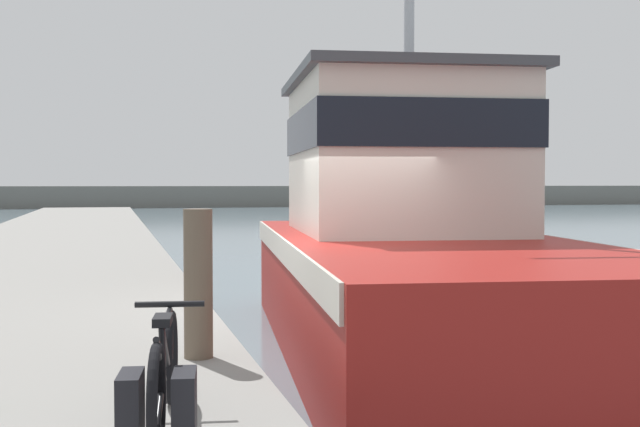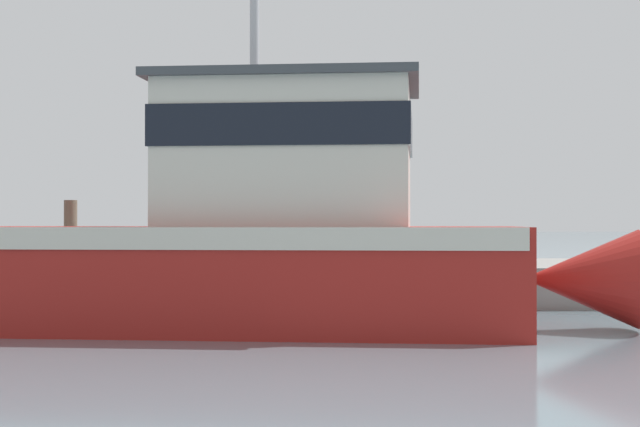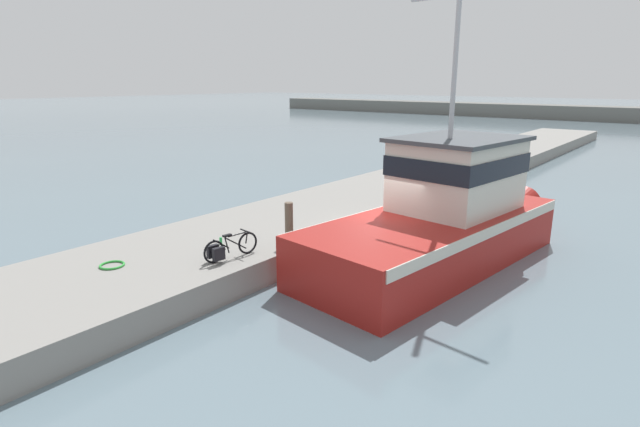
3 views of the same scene
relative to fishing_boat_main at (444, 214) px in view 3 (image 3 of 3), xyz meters
The scene contains 7 objects.
ground_plane 2.15m from the fishing_boat_main, 148.90° to the right, with size 320.00×320.00×0.00m, color slate.
dock_pier 5.35m from the fishing_boat_main, behind, with size 4.91×80.00×0.76m, color gray.
fishing_boat_main is the anchor object (origin of this frame).
bicycle_touring 6.52m from the fishing_boat_main, 123.23° to the right, with size 0.57×1.65×0.68m.
mooring_post 4.66m from the fishing_boat_main, 132.54° to the right, with size 0.24×0.24×1.22m, color brown.
hose_coil 9.37m from the fishing_boat_main, 125.94° to the right, with size 0.62×0.62×0.06m, color green.
water_bottle_by_bike 6.64m from the fishing_boat_main, 135.03° to the right, with size 0.08×0.08×0.20m, color green.
Camera 3 is at (7.37, -12.77, 5.30)m, focal length 28.00 mm.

